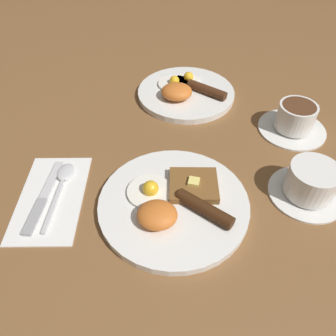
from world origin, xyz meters
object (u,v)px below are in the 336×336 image
Objects in this scene: teacup_far at (295,120)px; spoon at (63,179)px; breakfast_plate_near at (174,203)px; knife at (42,199)px; teacup_near at (311,183)px; breakfast_plate_far at (185,92)px.

teacup_far is 0.92× the size of spoon.
breakfast_plate_near reaches higher than knife.
teacup_near is at bearing 10.81° from breakfast_plate_near.
spoon reaches higher than knife.
breakfast_plate_far is 1.50× the size of spoon.
breakfast_plate_far is at bearing 126.69° from teacup_near.
teacup_near is 0.47m from spoon.
knife is (-0.24, -0.00, -0.01)m from breakfast_plate_near.
spoon is (-0.47, 0.00, -0.02)m from teacup_near.
teacup_near is 0.93× the size of teacup_far.
breakfast_plate_near is 0.22m from spoon.
teacup_far reaches higher than breakfast_plate_near.
knife is 1.05× the size of spoon.
breakfast_plate_far is at bearing 88.34° from breakfast_plate_near.
spoon is (0.02, 0.05, 0.00)m from knife.
breakfast_plate_near is at bearing -91.66° from breakfast_plate_far.
breakfast_plate_near is 0.36m from teacup_far.
spoon is (-0.22, 0.05, -0.00)m from breakfast_plate_near.
breakfast_plate_near is 1.93× the size of teacup_near.
breakfast_plate_near is at bearing -137.17° from teacup_far.
spoon is at bearing -22.70° from knife.
teacup_near reaches higher than spoon.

